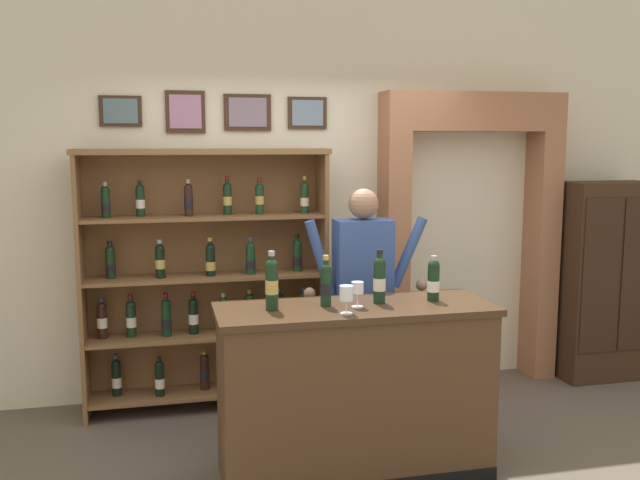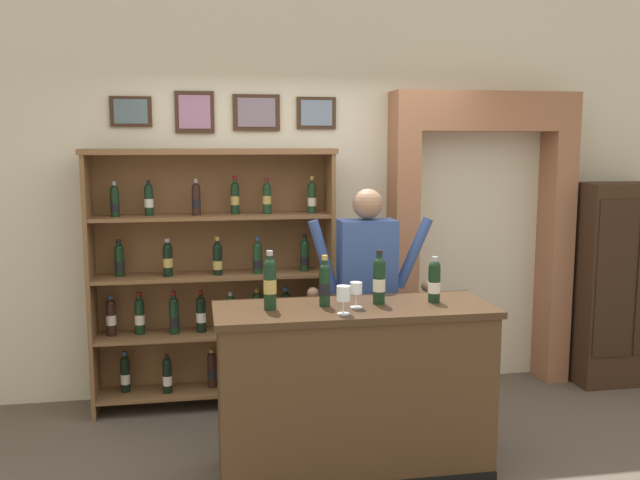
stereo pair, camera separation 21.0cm
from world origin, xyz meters
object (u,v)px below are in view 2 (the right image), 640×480
wine_shelf (214,273)px  tasting_bottle_rosso (379,279)px  wine_glass_left (343,295)px  tasting_bottle_chianti (434,281)px  shopkeeper (367,284)px  tasting_bottle_prosecco (270,282)px  wine_glass_right (356,290)px  side_cabinet (621,284)px  tasting_counter (354,391)px  tasting_bottle_riserva (325,283)px

wine_shelf → tasting_bottle_rosso: 1.58m
wine_glass_left → tasting_bottle_chianti: bearing=17.9°
shopkeeper → tasting_bottle_prosecco: bearing=-139.7°
wine_glass_left → wine_glass_right: wine_glass_left is taller
tasting_bottle_rosso → wine_glass_left: (-0.26, -0.21, -0.04)m
side_cabinet → tasting_counter: 2.82m
side_cabinet → wine_glass_left: (-2.63, -1.37, 0.31)m
shopkeeper → tasting_bottle_rosso: shopkeeper is taller
shopkeeper → wine_glass_right: bearing=-109.2°
wine_shelf → wine_glass_left: wine_shelf is taller
side_cabinet → wine_glass_left: side_cabinet is taller
tasting_bottle_riserva → wine_glass_left: (0.07, -0.21, -0.03)m
side_cabinet → tasting_counter: side_cabinet is taller
side_cabinet → tasting_bottle_riserva: 2.96m
tasting_counter → wine_glass_right: bearing=-87.0°
wine_shelf → tasting_bottle_rosso: bearing=-53.2°
wine_shelf → shopkeeper: wine_shelf is taller
shopkeeper → wine_glass_right: size_ratio=11.19×
tasting_bottle_prosecco → tasting_bottle_chianti: 0.99m
tasting_bottle_rosso → tasting_bottle_prosecco: bearing=-177.8°
side_cabinet → tasting_bottle_chianti: side_cabinet is taller
wine_shelf → tasting_counter: (0.78, -1.29, -0.50)m
tasting_bottle_prosecco → tasting_bottle_riserva: 0.33m
shopkeeper → tasting_bottle_chianti: 0.67m
tasting_bottle_rosso → wine_glass_left: tasting_bottle_rosso is taller
side_cabinet → tasting_bottle_riserva: size_ratio=5.52×
side_cabinet → tasting_bottle_riserva: bearing=-156.6°
wine_shelf → tasting_bottle_prosecco: (0.29, -1.29, 0.18)m
tasting_bottle_rosso → wine_shelf: bearing=126.8°
tasting_bottle_prosecco → tasting_bottle_rosso: bearing=2.2°
wine_glass_left → wine_glass_right: (0.10, 0.14, -0.00)m
side_cabinet → tasting_bottle_chianti: size_ratio=6.04×
tasting_counter → tasting_bottle_rosso: (0.16, 0.03, 0.67)m
tasting_bottle_chianti → wine_glass_left: (-0.60, -0.19, -0.02)m
wine_shelf → shopkeeper: 1.22m
tasting_bottle_rosso → wine_glass_right: bearing=-155.9°
tasting_bottle_riserva → wine_glass_right: tasting_bottle_riserva is taller
tasting_bottle_prosecco → tasting_bottle_riserva: bearing=4.6°
side_cabinet → shopkeeper: bearing=-165.9°
wine_glass_right → wine_shelf: bearing=120.5°
tasting_bottle_riserva → wine_shelf: bearing=116.0°
wine_shelf → tasting_bottle_riserva: size_ratio=6.44×
tasting_bottle_riserva → tasting_bottle_chianti: bearing=-1.1°
tasting_bottle_prosecco → wine_shelf: bearing=102.7°
tasting_bottle_riserva → tasting_bottle_rosso: tasting_bottle_rosso is taller
tasting_counter → shopkeeper: 0.84m
tasting_counter → tasting_bottle_riserva: 0.68m
shopkeeper → wine_glass_left: 0.87m
tasting_counter → side_cabinet: bearing=25.4°
tasting_bottle_prosecco → wine_glass_left: size_ratio=2.13×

